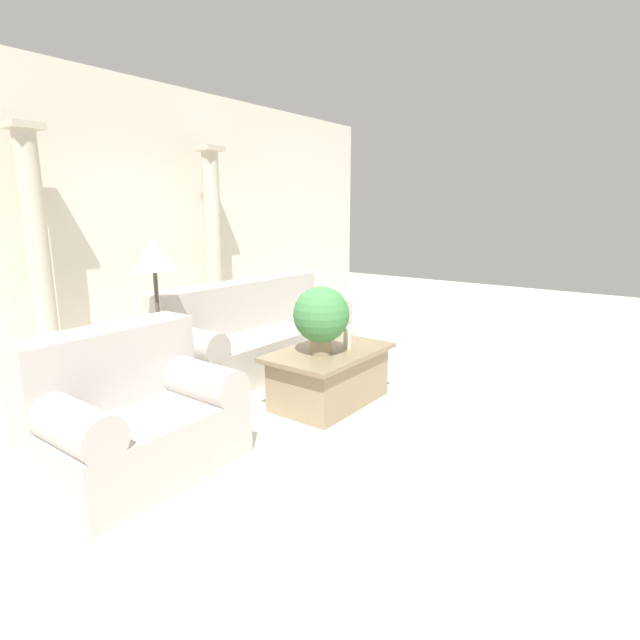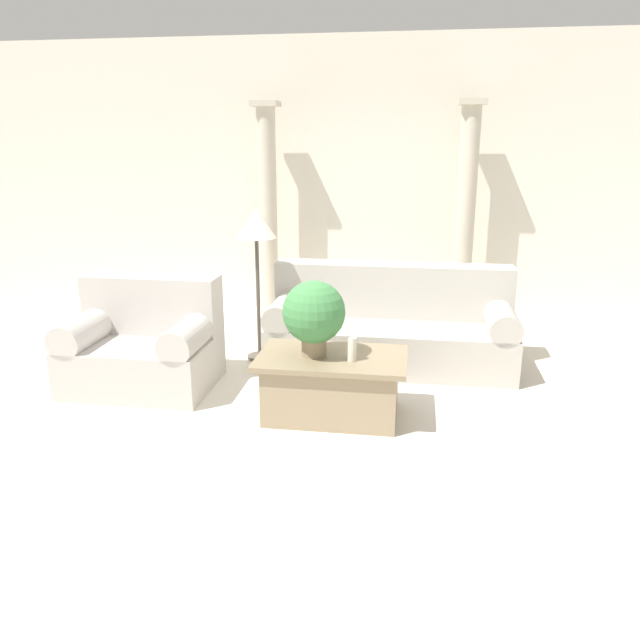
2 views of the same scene
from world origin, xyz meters
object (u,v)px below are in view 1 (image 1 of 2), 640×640
Objects in this scene: sofa_long at (256,334)px; loveseat at (130,413)px; floor_lamp at (154,264)px; potted_plant at (321,316)px; coffee_table at (329,376)px.

loveseat is at bearing -157.48° from sofa_long.
sofa_long and loveseat have the same top height.
floor_lamp reaches higher than loveseat.
potted_plant is (-0.53, -1.28, 0.45)m from sofa_long.
coffee_table is at bearing -13.54° from loveseat.
potted_plant is (-0.14, -0.01, 0.57)m from coffee_table.
floor_lamp is at bearing 43.99° from loveseat.
loveseat is at bearing 164.88° from potted_plant.
loveseat is 1.74m from coffee_table.
potted_plant is (1.55, -0.42, 0.44)m from loveseat.
sofa_long is at bearing 3.35° from floor_lamp.
coffee_table is (1.69, -0.41, -0.12)m from loveseat.
potted_plant reaches higher than sofa_long.
loveseat is (-2.07, -0.86, 0.01)m from sofa_long.
potted_plant is at bearing -15.12° from loveseat.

